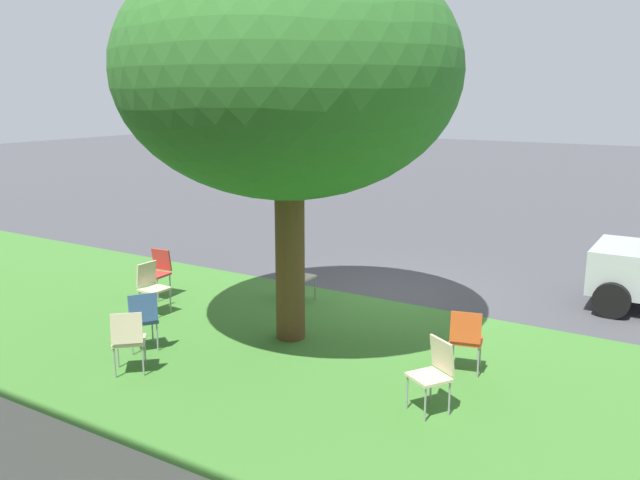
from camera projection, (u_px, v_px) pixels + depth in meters
name	position (u px, v px, depth m)	size (l,w,h in m)	color
ground	(388.00, 297.00, 12.09)	(80.00, 80.00, 0.00)	#424247
grass_verge	(290.00, 354.00, 9.43)	(48.00, 6.00, 0.01)	#3D752D
street_tree	(288.00, 72.00, 9.23)	(4.87, 4.87, 5.76)	brown
chair_0	(151.00, 284.00, 11.07)	(0.44, 0.43, 0.88)	beige
chair_1	(128.00, 337.00, 8.67)	(0.59, 0.59, 0.88)	beige
chair_2	(142.00, 317.00, 9.46)	(0.58, 0.57, 0.88)	#335184
chair_3	(466.00, 336.00, 8.70)	(0.50, 0.51, 0.88)	#C64C1E
chair_4	(298.00, 272.00, 11.80)	(0.43, 0.43, 0.88)	#ADA393
chair_5	(434.00, 370.00, 7.65)	(0.57, 0.57, 0.88)	beige
chair_6	(158.00, 269.00, 11.98)	(0.45, 0.45, 0.88)	#B7332D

